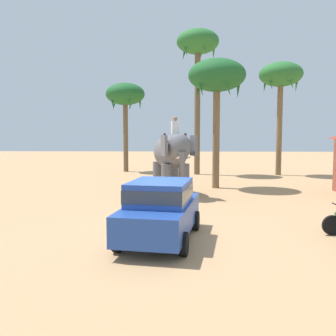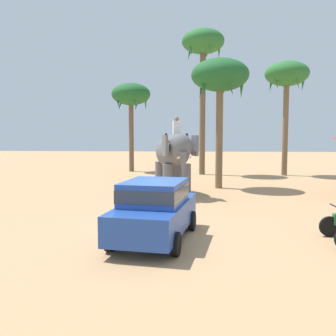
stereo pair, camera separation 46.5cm
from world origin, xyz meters
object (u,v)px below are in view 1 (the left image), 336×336
(car_sedan_foreground, at_px, (161,208))
(elephant_with_mahout, at_px, (172,155))
(palm_tree_behind_elephant, at_px, (125,96))
(palm_tree_left_of_road, at_px, (217,79))
(palm_tree_far_back, at_px, (281,78))
(palm_tree_near_hut, at_px, (198,48))

(car_sedan_foreground, relative_size, elephant_with_mahout, 1.07)
(elephant_with_mahout, xyz_separation_m, palm_tree_behind_elephant, (-4.19, 11.96, 4.22))
(palm_tree_left_of_road, bearing_deg, palm_tree_behind_elephant, 125.11)
(car_sedan_foreground, height_order, palm_tree_far_back, palm_tree_far_back)
(car_sedan_foreground, xyz_separation_m, palm_tree_near_hut, (1.72, 18.05, 8.63))
(elephant_with_mahout, relative_size, palm_tree_left_of_road, 0.56)
(palm_tree_near_hut, height_order, palm_tree_far_back, palm_tree_near_hut)
(palm_tree_far_back, bearing_deg, palm_tree_left_of_road, -126.91)
(palm_tree_near_hut, xyz_separation_m, palm_tree_left_of_road, (0.78, -7.42, -3.41))
(palm_tree_behind_elephant, relative_size, palm_tree_left_of_road, 1.01)
(car_sedan_foreground, height_order, palm_tree_left_of_road, palm_tree_left_of_road)
(palm_tree_behind_elephant, xyz_separation_m, palm_tree_left_of_road, (6.62, -9.42, -0.07))
(car_sedan_foreground, height_order, palm_tree_behind_elephant, palm_tree_behind_elephant)
(car_sedan_foreground, xyz_separation_m, palm_tree_left_of_road, (2.50, 10.63, 5.21))
(palm_tree_left_of_road, xyz_separation_m, palm_tree_far_back, (5.38, 7.16, 1.14))
(car_sedan_foreground, xyz_separation_m, elephant_with_mahout, (0.06, 8.09, 1.06))
(elephant_with_mahout, bearing_deg, palm_tree_near_hut, 80.59)
(palm_tree_behind_elephant, bearing_deg, palm_tree_far_back, -10.65)
(elephant_with_mahout, xyz_separation_m, palm_tree_near_hut, (1.65, 9.96, 7.56))
(car_sedan_foreground, xyz_separation_m, palm_tree_far_back, (7.88, 17.79, 6.35))
(palm_tree_behind_elephant, height_order, palm_tree_left_of_road, palm_tree_behind_elephant)
(palm_tree_near_hut, relative_size, palm_tree_far_back, 1.30)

